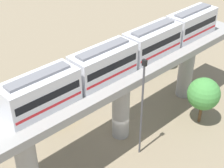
{
  "coord_description": "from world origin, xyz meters",
  "views": [
    {
      "loc": [
        20.73,
        -20.94,
        25.87
      ],
      "look_at": [
        -2.5,
        1.05,
        5.16
      ],
      "focal_mm": 54.81,
      "sensor_mm": 36.0,
      "label": 1
    }
  ],
  "objects_px": {
    "parked_car_red": "(123,67)",
    "tree_near_viaduct": "(204,94)",
    "tree_mid_lot": "(166,51)",
    "signal_post": "(142,106)",
    "train": "(129,52)",
    "parked_car_yellow": "(59,117)"
  },
  "relations": [
    {
      "from": "parked_car_red",
      "to": "tree_near_viaduct",
      "type": "distance_m",
      "value": 14.99
    },
    {
      "from": "parked_car_yellow",
      "to": "tree_near_viaduct",
      "type": "relative_size",
      "value": 0.77
    },
    {
      "from": "parked_car_red",
      "to": "signal_post",
      "type": "bearing_deg",
      "value": -35.9
    },
    {
      "from": "tree_near_viaduct",
      "to": "signal_post",
      "type": "xyz_separation_m",
      "value": [
        -1.38,
        -8.97,
        2.19
      ]
    },
    {
      "from": "tree_near_viaduct",
      "to": "signal_post",
      "type": "distance_m",
      "value": 9.34
    },
    {
      "from": "train",
      "to": "tree_mid_lot",
      "type": "bearing_deg",
      "value": 113.08
    },
    {
      "from": "parked_car_yellow",
      "to": "tree_near_viaduct",
      "type": "bearing_deg",
      "value": 58.22
    },
    {
      "from": "tree_near_viaduct",
      "to": "tree_mid_lot",
      "type": "relative_size",
      "value": 1.38
    },
    {
      "from": "tree_near_viaduct",
      "to": "tree_mid_lot",
      "type": "xyz_separation_m",
      "value": [
        -10.93,
        7.04,
        -1.1
      ]
    },
    {
      "from": "parked_car_red",
      "to": "signal_post",
      "type": "distance_m",
      "value": 17.79
    },
    {
      "from": "parked_car_red",
      "to": "tree_mid_lot",
      "type": "xyz_separation_m",
      "value": [
        3.62,
        5.33,
        2.1
      ]
    },
    {
      "from": "tree_near_viaduct",
      "to": "train",
      "type": "bearing_deg",
      "value": -122.87
    },
    {
      "from": "signal_post",
      "to": "train",
      "type": "bearing_deg",
      "value": 155.1
    },
    {
      "from": "parked_car_red",
      "to": "tree_near_viaduct",
      "type": "xyz_separation_m",
      "value": [
        14.54,
        -1.71,
        3.2
      ]
    },
    {
      "from": "parked_car_yellow",
      "to": "tree_mid_lot",
      "type": "bearing_deg",
      "value": 100.0
    },
    {
      "from": "tree_mid_lot",
      "to": "signal_post",
      "type": "distance_m",
      "value": 18.93
    },
    {
      "from": "parked_car_yellow",
      "to": "tree_mid_lot",
      "type": "height_order",
      "value": "tree_mid_lot"
    },
    {
      "from": "parked_car_yellow",
      "to": "parked_car_red",
      "type": "distance_m",
      "value": 14.19
    },
    {
      "from": "parked_car_red",
      "to": "tree_near_viaduct",
      "type": "bearing_deg",
      "value": -3.54
    },
    {
      "from": "train",
      "to": "parked_car_red",
      "type": "relative_size",
      "value": 6.39
    },
    {
      "from": "parked_car_yellow",
      "to": "tree_mid_lot",
      "type": "relative_size",
      "value": 1.06
    },
    {
      "from": "parked_car_yellow",
      "to": "signal_post",
      "type": "relative_size",
      "value": 0.4
    }
  ]
}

